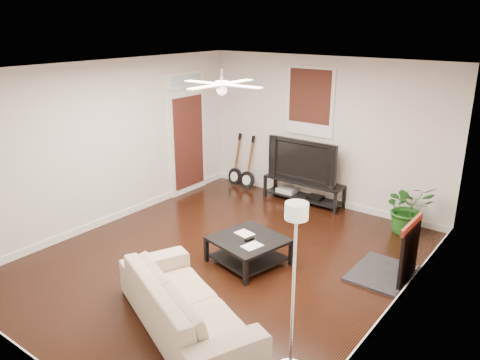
# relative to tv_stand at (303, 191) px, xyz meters

# --- Properties ---
(room) EXTENTS (5.01, 6.01, 2.81)m
(room) POSITION_rel_tv_stand_xyz_m (0.25, -2.78, 1.17)
(room) COLOR black
(room) RESTS_ON ground
(brick_accent) EXTENTS (0.02, 2.20, 2.80)m
(brick_accent) POSITION_rel_tv_stand_xyz_m (2.73, -1.78, 1.17)
(brick_accent) COLOR #B24B39
(brick_accent) RESTS_ON floor
(fireplace) EXTENTS (0.80, 1.10, 0.92)m
(fireplace) POSITION_rel_tv_stand_xyz_m (2.45, -1.78, 0.23)
(fireplace) COLOR black
(fireplace) RESTS_ON floor
(window_back) EXTENTS (1.00, 0.06, 1.30)m
(window_back) POSITION_rel_tv_stand_xyz_m (-0.05, 0.19, 1.72)
(window_back) COLOR #36170E
(window_back) RESTS_ON wall_back
(door_left) EXTENTS (0.08, 1.00, 2.50)m
(door_left) POSITION_rel_tv_stand_xyz_m (-2.21, -0.88, 1.02)
(door_left) COLOR white
(door_left) RESTS_ON wall_left
(tv_stand) EXTENTS (1.61, 0.43, 0.45)m
(tv_stand) POSITION_rel_tv_stand_xyz_m (0.00, 0.00, 0.00)
(tv_stand) COLOR black
(tv_stand) RESTS_ON floor
(tv) EXTENTS (1.44, 0.19, 0.83)m
(tv) POSITION_rel_tv_stand_xyz_m (-0.00, 0.02, 0.64)
(tv) COLOR black
(tv) RESTS_ON tv_stand
(coffee_table) EXTENTS (1.12, 1.12, 0.39)m
(coffee_table) POSITION_rel_tv_stand_xyz_m (0.60, -2.64, -0.03)
(coffee_table) COLOR black
(coffee_table) RESTS_ON floor
(sofa) EXTENTS (2.44, 1.72, 0.67)m
(sofa) POSITION_rel_tv_stand_xyz_m (0.94, -4.33, 0.11)
(sofa) COLOR tan
(sofa) RESTS_ON floor
(floor_lamp) EXTENTS (0.40, 0.40, 1.86)m
(floor_lamp) POSITION_rel_tv_stand_xyz_m (2.29, -4.23, 0.70)
(floor_lamp) COLOR silver
(floor_lamp) RESTS_ON floor
(potted_plant) EXTENTS (1.04, 1.03, 0.87)m
(potted_plant) POSITION_rel_tv_stand_xyz_m (2.09, -0.17, 0.21)
(potted_plant) COLOR #1F601B
(potted_plant) RESTS_ON floor
(guitar_left) EXTENTS (0.38, 0.29, 1.14)m
(guitar_left) POSITION_rel_tv_stand_xyz_m (-1.67, -0.03, 0.35)
(guitar_left) COLOR black
(guitar_left) RESTS_ON floor
(guitar_right) EXTENTS (0.36, 0.26, 1.14)m
(guitar_right) POSITION_rel_tv_stand_xyz_m (-1.32, -0.06, 0.35)
(guitar_right) COLOR black
(guitar_right) RESTS_ON floor
(ceiling_fan) EXTENTS (1.24, 1.24, 0.32)m
(ceiling_fan) POSITION_rel_tv_stand_xyz_m (0.25, -2.78, 2.37)
(ceiling_fan) COLOR white
(ceiling_fan) RESTS_ON ceiling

